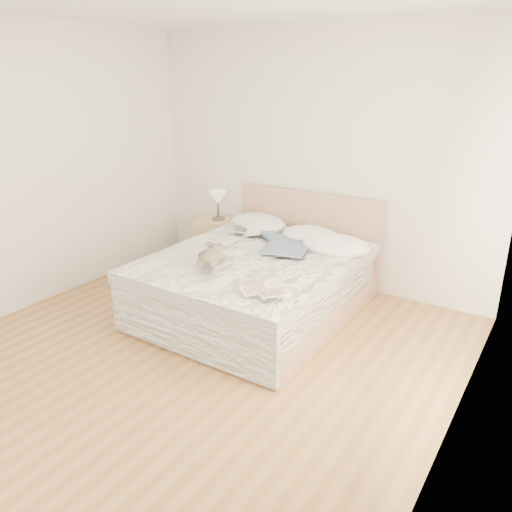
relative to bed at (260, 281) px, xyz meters
The scene contains 15 objects.
floor 1.23m from the bed, 90.00° to the right, with size 4.00×4.50×0.00m, color brown.
wall_back 1.49m from the bed, 90.00° to the left, with size 4.00×0.02×2.70m, color silver.
wall_left 2.55m from the bed, 149.21° to the right, with size 0.02×4.50×2.70m, color silver.
wall_right 2.55m from the bed, 30.79° to the right, with size 0.02×4.50×2.70m, color silver.
window 2.46m from the bed, 24.16° to the right, with size 0.02×1.30×1.10m, color white.
bed is the anchor object (origin of this frame).
nightstand 1.40m from the bed, 144.78° to the left, with size 0.45×0.40×0.56m, color tan.
table_lamp 1.48m from the bed, 143.78° to the left, with size 0.28×0.28×0.35m.
pillow_left 0.92m from the bed, 124.01° to the left, with size 0.68×0.47×0.20m, color white.
pillow_middle 0.76m from the bed, 73.34° to the left, with size 0.58×0.41×0.17m, color white.
pillow_right 0.82m from the bed, 40.78° to the left, with size 0.67×0.47×0.20m, color white.
blouse 0.44m from the bed, 57.66° to the left, with size 0.63×0.67×0.03m, color #3D516B, non-canonical shape.
photo_book 0.68m from the bed, 135.69° to the left, with size 0.34×0.23×0.03m, color white.
childrens_book 1.04m from the bed, 55.43° to the right, with size 0.33×0.22×0.02m, color #F9EBC9.
teddy_bear 0.71m from the bed, 104.20° to the right, with size 0.22×0.31×0.16m, color brown, non-canonical shape.
Camera 1 is at (2.42, -2.57, 2.21)m, focal length 35.00 mm.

